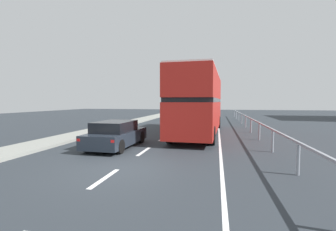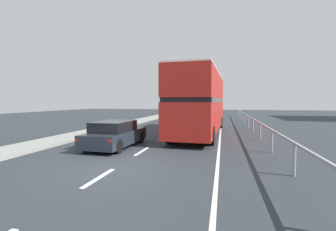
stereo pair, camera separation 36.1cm
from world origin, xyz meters
TOP-DOWN VIEW (x-y plane):
  - ground_plane at (0.00, 0.00)m, footprint 73.97×120.00m
  - lane_paint_markings at (2.11, 8.85)m, footprint 3.62×46.00m
  - bridge_side_railing at (5.82, 9.00)m, footprint 0.10×42.00m
  - double_decker_bus_red at (2.11, 9.16)m, footprint 3.05×11.50m
  - hatchback_car_near at (-1.66, 3.40)m, footprint 1.91×4.25m

SIDE VIEW (x-z plane):
  - ground_plane at x=0.00m, z-range -0.10..0.00m
  - lane_paint_markings at x=2.11m, z-range 0.00..0.01m
  - hatchback_car_near at x=-1.66m, z-range -0.02..1.31m
  - bridge_side_railing at x=5.82m, z-range 0.33..1.40m
  - double_decker_bus_red at x=2.11m, z-range 0.15..4.45m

